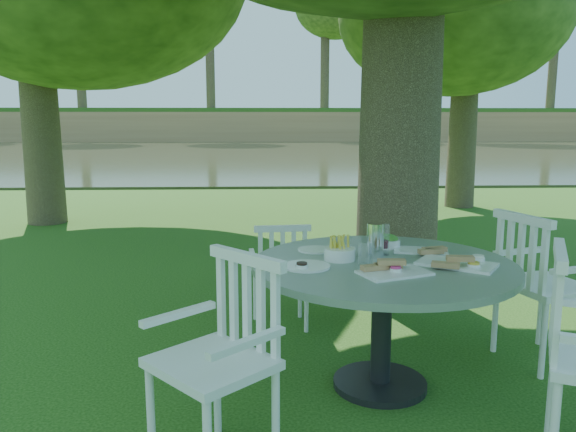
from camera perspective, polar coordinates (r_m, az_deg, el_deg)
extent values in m
plane|color=#17410D|center=(4.40, 0.11, -11.42)|extent=(140.00, 140.00, 0.00)
cylinder|color=black|center=(3.57, 9.30, -16.41)|extent=(0.56, 0.56, 0.04)
cylinder|color=black|center=(3.43, 9.47, -10.90)|extent=(0.12, 0.12, 0.69)
cylinder|color=slate|center=(3.32, 9.65, -4.97)|extent=(1.53, 1.53, 0.04)
cylinder|color=white|center=(4.43, 24.29, -8.79)|extent=(0.04, 0.04, 0.49)
cylinder|color=white|center=(3.87, 24.51, -11.45)|extent=(0.04, 0.04, 0.49)
cylinder|color=white|center=(4.17, 20.30, -9.64)|extent=(0.04, 0.04, 0.49)
cube|color=white|center=(4.07, 24.65, -6.46)|extent=(0.59, 0.62, 0.04)
cube|color=white|center=(3.87, 22.55, -3.61)|extent=(0.19, 0.49, 0.50)
cylinder|color=white|center=(4.59, 1.22, -7.83)|extent=(0.03, 0.03, 0.41)
cylinder|color=white|center=(4.55, -3.36, -8.00)|extent=(0.03, 0.03, 0.41)
cylinder|color=white|center=(4.28, 1.88, -9.13)|extent=(0.03, 0.03, 0.41)
cylinder|color=white|center=(4.24, -3.04, -9.33)|extent=(0.03, 0.03, 0.41)
cube|color=white|center=(4.35, -0.83, -5.77)|extent=(0.45, 0.42, 0.04)
cube|color=white|center=(4.12, -0.55, -3.88)|extent=(0.42, 0.07, 0.42)
cylinder|color=white|center=(2.81, -13.76, -19.12)|extent=(0.04, 0.04, 0.48)
cylinder|color=white|center=(3.01, -7.21, -16.94)|extent=(0.04, 0.04, 0.48)
cylinder|color=white|center=(2.72, -1.26, -19.92)|extent=(0.04, 0.04, 0.48)
cube|color=white|center=(2.63, -7.76, -14.63)|extent=(0.67, 0.67, 0.04)
cube|color=white|center=(2.68, -4.20, -8.98)|extent=(0.37, 0.39, 0.49)
cylinder|color=white|center=(3.23, 25.22, -15.68)|extent=(0.04, 0.04, 0.50)
cube|color=white|center=(2.84, 25.58, -8.18)|extent=(0.27, 0.48, 0.51)
cube|color=white|center=(3.07, 10.76, -5.69)|extent=(0.42, 0.34, 0.01)
cube|color=white|center=(3.33, 16.74, -4.69)|extent=(0.48, 0.44, 0.02)
cube|color=white|center=(3.62, 13.33, -3.43)|extent=(0.36, 0.25, 0.01)
cylinder|color=white|center=(3.15, 1.90, -5.12)|extent=(0.27, 0.27, 0.01)
cylinder|color=white|center=(3.56, 2.74, -3.43)|extent=(0.22, 0.22, 0.01)
cylinder|color=white|center=(3.33, 5.26, -3.85)|extent=(0.19, 0.19, 0.07)
cylinder|color=white|center=(3.69, 10.06, -2.75)|extent=(0.16, 0.16, 0.05)
cylinder|color=silver|center=(3.40, 8.86, -2.46)|extent=(0.10, 0.10, 0.21)
cylinder|color=white|center=(3.47, 9.70, -2.37)|extent=(0.07, 0.07, 0.19)
cylinder|color=white|center=(3.42, 6.92, -3.11)|extent=(0.07, 0.07, 0.12)
cylinder|color=white|center=(3.23, 7.72, -3.85)|extent=(0.07, 0.07, 0.12)
cylinder|color=white|center=(3.09, 10.88, -5.48)|extent=(0.07, 0.07, 0.03)
cylinder|color=white|center=(3.27, 18.35, -4.91)|extent=(0.07, 0.07, 0.03)
cylinder|color=white|center=(3.43, 18.75, -4.24)|extent=(0.08, 0.08, 0.03)
cylinder|color=white|center=(3.10, 1.41, -5.22)|extent=(0.07, 0.07, 0.03)
ellipsoid|color=#263E13|center=(11.00, 17.85, 18.39)|extent=(3.56, 3.56, 2.49)
cube|color=#2D311D|center=(27.15, -1.94, 6.31)|extent=(100.00, 28.00, 0.12)
cube|color=#A0764A|center=(42.61, -2.09, 9.00)|extent=(100.00, 3.00, 2.20)
cube|color=#17410D|center=(50.11, -2.13, 10.53)|extent=(100.00, 18.00, 0.30)
cylinder|color=black|center=(46.95, -19.07, 17.87)|extent=(0.70, 0.70, 13.00)
cylinder|color=black|center=(45.33, -7.50, 18.61)|extent=(0.70, 0.70, 13.00)
cylinder|color=black|center=(45.46, 4.51, 18.64)|extent=(0.70, 0.70, 13.00)
cylinder|color=black|center=(47.34, 15.95, 17.95)|extent=(0.70, 0.70, 13.00)
cylinder|color=black|center=(50.76, 26.08, 16.77)|extent=(0.70, 0.70, 13.00)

